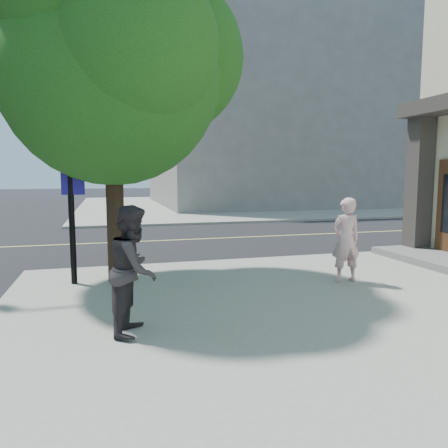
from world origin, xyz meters
name	(u,v)px	position (x,y,z in m)	size (l,w,h in m)	color
ground	(69,273)	(0.00, 0.00, 0.00)	(140.00, 140.00, 0.00)	black
road_ew	(80,244)	(0.00, 4.50, 0.01)	(140.00, 9.00, 0.01)	black
sidewalk_ne	(266,204)	(13.50, 21.50, 0.06)	(29.00, 25.00, 0.12)	gray
filler_ne	(270,117)	(14.00, 22.00, 7.12)	(18.00, 16.00, 14.00)	slate
man_on_phone	(346,240)	(5.82, -2.97, 1.02)	(0.66, 0.43, 1.80)	#DCA6A1
pedestrian	(134,269)	(1.30, -4.74, 1.04)	(0.90, 0.70, 1.85)	#2C2729
street_tree	(117,50)	(1.25, -1.55, 4.95)	(5.64, 5.12, 7.48)	black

